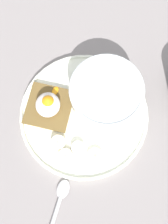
{
  "coord_description": "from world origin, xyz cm",
  "views": [
    {
      "loc": [
        -11.25,
        -0.92,
        52.23
      ],
      "look_at": [
        0.0,
        0.0,
        5.0
      ],
      "focal_mm": 40.0,
      "sensor_mm": 36.0,
      "label": 1
    }
  ],
  "objects_px": {
    "toast_slice": "(49,107)",
    "banana_slice_back": "(95,156)",
    "banana_slice_right": "(58,142)",
    "poached_egg": "(48,104)",
    "spoon": "(60,200)",
    "banana_slice_front": "(78,148)",
    "oatmeal_bowl": "(105,94)",
    "banana_slice_left": "(65,156)"
  },
  "relations": [
    {
      "from": "toast_slice",
      "to": "banana_slice_back",
      "type": "distance_m",
      "value": 0.13
    },
    {
      "from": "banana_slice_right",
      "to": "poached_egg",
      "type": "bearing_deg",
      "value": 19.37
    },
    {
      "from": "banana_slice_back",
      "to": "spoon",
      "type": "xyz_separation_m",
      "value": [
        -0.09,
        0.06,
        -0.01
      ]
    },
    {
      "from": "poached_egg",
      "to": "spoon",
      "type": "xyz_separation_m",
      "value": [
        -0.18,
        -0.04,
        -0.03
      ]
    },
    {
      "from": "toast_slice",
      "to": "banana_slice_front",
      "type": "xyz_separation_m",
      "value": [
        -0.08,
        -0.06,
        -0.0
      ]
    },
    {
      "from": "oatmeal_bowl",
      "to": "banana_slice_left",
      "type": "height_order",
      "value": "oatmeal_bowl"
    },
    {
      "from": "toast_slice",
      "to": "poached_egg",
      "type": "xyz_separation_m",
      "value": [
        0.0,
        -0.0,
        0.02
      ]
    },
    {
      "from": "poached_egg",
      "to": "spoon",
      "type": "relative_size",
      "value": 0.64
    },
    {
      "from": "banana_slice_front",
      "to": "banana_slice_left",
      "type": "bearing_deg",
      "value": 127.11
    },
    {
      "from": "banana_slice_left",
      "to": "banana_slice_right",
      "type": "height_order",
      "value": "banana_slice_right"
    },
    {
      "from": "poached_egg",
      "to": "banana_slice_back",
      "type": "height_order",
      "value": "poached_egg"
    },
    {
      "from": "toast_slice",
      "to": "banana_slice_right",
      "type": "height_order",
      "value": "banana_slice_right"
    },
    {
      "from": "oatmeal_bowl",
      "to": "banana_slice_front",
      "type": "xyz_separation_m",
      "value": [
        -0.1,
        0.04,
        -0.03
      ]
    },
    {
      "from": "toast_slice",
      "to": "banana_slice_right",
      "type": "xyz_separation_m",
      "value": [
        -0.07,
        -0.02,
        -0.0
      ]
    },
    {
      "from": "oatmeal_bowl",
      "to": "poached_egg",
      "type": "xyz_separation_m",
      "value": [
        -0.03,
        0.11,
        -0.01
      ]
    },
    {
      "from": "toast_slice",
      "to": "spoon",
      "type": "bearing_deg",
      "value": -167.84
    },
    {
      "from": "spoon",
      "to": "toast_slice",
      "type": "bearing_deg",
      "value": 12.16
    },
    {
      "from": "toast_slice",
      "to": "banana_slice_right",
      "type": "relative_size",
      "value": 3.07
    },
    {
      "from": "banana_slice_right",
      "to": "banana_slice_front",
      "type": "bearing_deg",
      "value": -100.23
    },
    {
      "from": "toast_slice",
      "to": "poached_egg",
      "type": "height_order",
      "value": "poached_egg"
    },
    {
      "from": "oatmeal_bowl",
      "to": "banana_slice_back",
      "type": "bearing_deg",
      "value": 174.92
    },
    {
      "from": "toast_slice",
      "to": "banana_slice_left",
      "type": "distance_m",
      "value": 0.1
    },
    {
      "from": "oatmeal_bowl",
      "to": "toast_slice",
      "type": "bearing_deg",
      "value": 104.55
    },
    {
      "from": "banana_slice_back",
      "to": "banana_slice_left",
      "type": "bearing_deg",
      "value": 94.6
    },
    {
      "from": "oatmeal_bowl",
      "to": "spoon",
      "type": "distance_m",
      "value": 0.22
    },
    {
      "from": "banana_slice_front",
      "to": "banana_slice_left",
      "type": "relative_size",
      "value": 1.02
    },
    {
      "from": "oatmeal_bowl",
      "to": "banana_slice_right",
      "type": "distance_m",
      "value": 0.13
    },
    {
      "from": "oatmeal_bowl",
      "to": "banana_slice_back",
      "type": "height_order",
      "value": "oatmeal_bowl"
    },
    {
      "from": "banana_slice_back",
      "to": "spoon",
      "type": "bearing_deg",
      "value": 145.53
    },
    {
      "from": "banana_slice_front",
      "to": "banana_slice_back",
      "type": "xyz_separation_m",
      "value": [
        -0.01,
        -0.03,
        -0.0
      ]
    },
    {
      "from": "spoon",
      "to": "banana_slice_back",
      "type": "bearing_deg",
      "value": -34.47
    },
    {
      "from": "oatmeal_bowl",
      "to": "banana_slice_left",
      "type": "bearing_deg",
      "value": 150.83
    },
    {
      "from": "banana_slice_left",
      "to": "banana_slice_back",
      "type": "bearing_deg",
      "value": -85.4
    },
    {
      "from": "poached_egg",
      "to": "spoon",
      "type": "distance_m",
      "value": 0.18
    },
    {
      "from": "oatmeal_bowl",
      "to": "banana_slice_right",
      "type": "relative_size",
      "value": 4.25
    },
    {
      "from": "spoon",
      "to": "banana_slice_front",
      "type": "bearing_deg",
      "value": -14.52
    },
    {
      "from": "banana_slice_front",
      "to": "poached_egg",
      "type": "bearing_deg",
      "value": 39.85
    },
    {
      "from": "banana_slice_left",
      "to": "poached_egg",
      "type": "bearing_deg",
      "value": 23.76
    },
    {
      "from": "banana_slice_front",
      "to": "banana_slice_right",
      "type": "distance_m",
      "value": 0.04
    },
    {
      "from": "oatmeal_bowl",
      "to": "spoon",
      "type": "xyz_separation_m",
      "value": [
        -0.2,
        0.07,
        -0.04
      ]
    },
    {
      "from": "oatmeal_bowl",
      "to": "poached_egg",
      "type": "bearing_deg",
      "value": 104.08
    },
    {
      "from": "oatmeal_bowl",
      "to": "spoon",
      "type": "relative_size",
      "value": 1.28
    }
  ]
}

